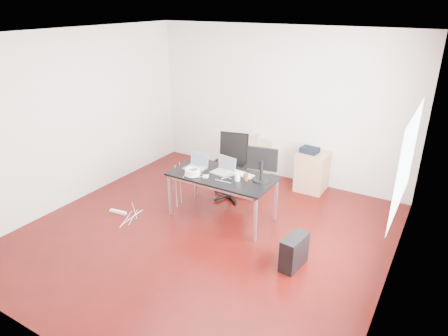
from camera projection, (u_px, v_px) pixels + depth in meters
The scene contains 18 objects.
room_shell at pixel (205, 144), 5.34m from camera, with size 5.00×5.00×5.00m.
desk at pixel (222, 178), 6.07m from camera, with size 1.60×0.80×0.73m.
office_chair at pixel (231, 163), 6.82m from camera, with size 0.57×0.59×1.08m.
filing_cabinet_left at pixel (253, 159), 7.69m from camera, with size 0.50×0.50×0.70m, color #AE7C57.
filing_cabinet_right at pixel (312, 171), 7.13m from camera, with size 0.50×0.50×0.70m, color #AE7C57.
pc_tower at pixel (294, 252), 5.10m from camera, with size 0.20×0.45×0.44m, color black.
wastebasket at pixel (254, 177), 7.43m from camera, with size 0.24×0.24×0.28m, color black.
power_strip at pixel (118, 212), 6.46m from camera, with size 0.30×0.06×0.04m, color white.
laptop_left at pixel (197, 165), 6.29m from camera, with size 0.33×0.25×0.23m.
laptop_right at pixel (224, 169), 6.13m from camera, with size 0.37×0.30×0.23m.
monitor at pixel (262, 162), 5.77m from camera, with size 0.45×0.26×0.51m.
keyboard at pixel (241, 174), 6.08m from camera, with size 0.44×0.14×0.02m, color white.
cup_white at pixel (237, 177), 5.85m from camera, with size 0.08×0.08×0.12m, color white.
cup_brown at pixel (246, 177), 5.87m from camera, with size 0.08×0.08×0.10m, color #56301D.
cable_coil at pixel (192, 172), 6.02m from camera, with size 0.24×0.24×0.11m.
power_adapter at pixel (206, 177), 5.97m from camera, with size 0.07×0.07×0.03m, color white.
speaker at pixel (258, 138), 7.46m from camera, with size 0.09×0.08×0.18m, color #9E9E9E.
navy_garment at pixel (310, 150), 7.01m from camera, with size 0.30×0.24×0.09m, color black.
Camera 1 is at (2.83, -4.19, 3.20)m, focal length 32.00 mm.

